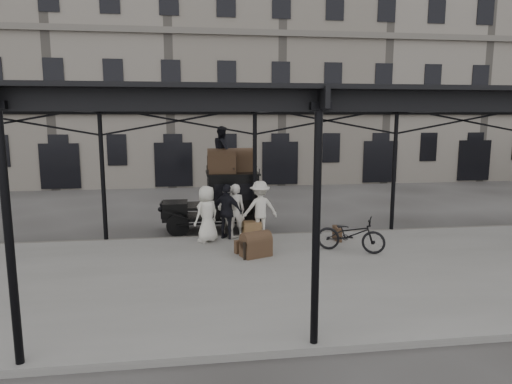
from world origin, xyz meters
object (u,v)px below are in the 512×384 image
porter_left (235,210)px  steamer_trunk_roof_near (222,163)px  porter_official (227,212)px  bicycle (351,234)px  steamer_trunk_platform (256,246)px  taxi (224,198)px

porter_left → steamer_trunk_roof_near: steamer_trunk_roof_near is taller
porter_left → porter_official: 0.36m
porter_left → bicycle: size_ratio=0.88×
steamer_trunk_platform → taxi: bearing=78.4°
porter_left → steamer_trunk_roof_near: bearing=-73.6°
steamer_trunk_platform → porter_left: bearing=78.0°
porter_official → taxi: bearing=-58.1°
steamer_trunk_roof_near → taxi: bearing=73.8°
bicycle → steamer_trunk_platform: bicycle is taller
porter_official → steamer_trunk_roof_near: size_ratio=1.82×
taxi → bicycle: taxi is taller
bicycle → steamer_trunk_roof_near: size_ratio=2.04×
taxi → bicycle: bearing=-46.5°
taxi → porter_left: (0.28, -1.49, -0.15)m
bicycle → steamer_trunk_platform: size_ratio=2.43×
bicycle → taxi: bearing=71.8°
porter_left → steamer_trunk_platform: (0.39, -2.33, -0.60)m
taxi → porter_official: 1.72m
bicycle → steamer_trunk_roof_near: 5.38m
porter_left → porter_official: size_ratio=0.99×
taxi → porter_official: size_ratio=2.00×
bicycle → steamer_trunk_roof_near: bearing=74.4°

